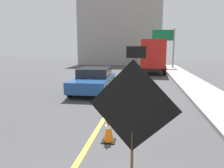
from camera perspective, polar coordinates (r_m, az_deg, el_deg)
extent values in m
cube|color=yellow|center=(7.85, -1.78, -8.81)|extent=(0.14, 36.00, 0.01)
cylinder|color=#593819|center=(3.98, 5.53, -20.11)|extent=(0.05, 0.05, 1.05)
cube|color=orange|center=(3.59, 5.79, -6.24)|extent=(1.53, 0.35, 1.56)
cube|color=black|center=(3.58, 5.71, -6.32)|extent=(1.60, 0.35, 1.63)
cube|color=black|center=(3.61, 5.88, -6.16)|extent=(0.28, 0.07, 0.52)
cube|color=orange|center=(17.10, 6.58, 2.04)|extent=(1.17, 1.84, 0.45)
cylinder|color=#4C4C4C|center=(17.01, 6.63, 4.96)|extent=(0.10, 0.10, 1.30)
cube|color=black|center=(16.95, 6.71, 8.76)|extent=(1.60, 0.14, 0.95)
sphere|color=yellow|center=(16.96, 8.60, 8.71)|extent=(0.09, 0.09, 0.09)
sphere|color=yellow|center=(16.98, 7.57, 8.74)|extent=(0.09, 0.09, 0.09)
sphere|color=yellow|center=(17.00, 6.55, 8.76)|extent=(0.09, 0.09, 0.09)
sphere|color=yellow|center=(17.03, 5.54, 8.78)|extent=(0.09, 0.09, 0.09)
sphere|color=yellow|center=(17.05, 4.97, 9.40)|extent=(0.09, 0.09, 0.09)
sphere|color=yellow|center=(17.06, 4.95, 8.19)|extent=(0.09, 0.09, 0.09)
cube|color=black|center=(22.32, 11.41, 4.62)|extent=(1.92, 6.66, 0.25)
cube|color=silver|center=(24.62, 11.60, 7.58)|extent=(2.36, 1.96, 1.90)
cube|color=red|center=(21.24, 11.50, 8.30)|extent=(2.50, 4.59, 2.66)
cylinder|color=black|center=(24.60, 8.96, 4.86)|extent=(0.33, 0.91, 0.90)
cylinder|color=black|center=(24.57, 14.04, 4.68)|extent=(0.33, 0.91, 0.90)
cylinder|color=black|center=(20.42, 8.25, 3.89)|extent=(0.33, 0.91, 0.90)
cylinder|color=black|center=(20.38, 14.36, 3.68)|extent=(0.33, 0.91, 0.90)
cube|color=navy|center=(12.11, -5.01, 0.59)|extent=(2.12, 4.72, 0.60)
cube|color=black|center=(12.26, -4.81, 3.30)|extent=(1.80, 2.15, 0.50)
cylinder|color=black|center=(10.50, -1.76, -2.19)|extent=(0.24, 0.67, 0.66)
cylinder|color=black|center=(10.96, -11.57, -1.88)|extent=(0.24, 0.67, 0.66)
cylinder|color=black|center=(13.49, 0.34, 0.49)|extent=(0.24, 0.67, 0.66)
cylinder|color=black|center=(13.85, -7.44, 0.65)|extent=(0.24, 0.67, 0.66)
cylinder|color=gray|center=(27.11, 16.71, 9.35)|extent=(0.18, 0.18, 5.00)
cube|color=#0F6033|center=(26.90, 13.90, 13.00)|extent=(2.59, 0.30, 1.30)
cube|color=white|center=(26.93, 13.88, 12.99)|extent=(1.81, 0.18, 0.18)
cube|color=gray|center=(35.35, 2.59, 13.83)|extent=(12.75, 7.82, 10.02)
cube|color=black|center=(5.83, -0.92, -15.52)|extent=(0.36, 0.36, 0.03)
cone|color=orange|center=(5.68, -0.93, -12.07)|extent=(0.28, 0.28, 0.72)
cylinder|color=white|center=(5.67, -0.93, -11.73)|extent=(0.19, 0.19, 0.08)
cube|color=black|center=(9.14, 2.67, -6.06)|extent=(0.36, 0.36, 0.03)
cone|color=#EA5B0C|center=(9.05, 2.69, -3.86)|extent=(0.28, 0.28, 0.69)
cylinder|color=white|center=(9.04, 2.69, -3.65)|extent=(0.19, 0.19, 0.08)
cube|color=black|center=(12.31, 4.49, -1.93)|extent=(0.36, 0.36, 0.03)
cone|color=orange|center=(12.24, 4.51, -0.31)|extent=(0.28, 0.28, 0.68)
cylinder|color=white|center=(12.24, 4.51, -0.15)|extent=(0.19, 0.19, 0.08)
cube|color=black|center=(15.36, 5.12, 0.40)|extent=(0.36, 0.36, 0.03)
cone|color=#EA5B0C|center=(15.30, 5.14, 1.76)|extent=(0.28, 0.28, 0.71)
cylinder|color=white|center=(15.30, 5.14, 1.90)|extent=(0.19, 0.19, 0.08)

